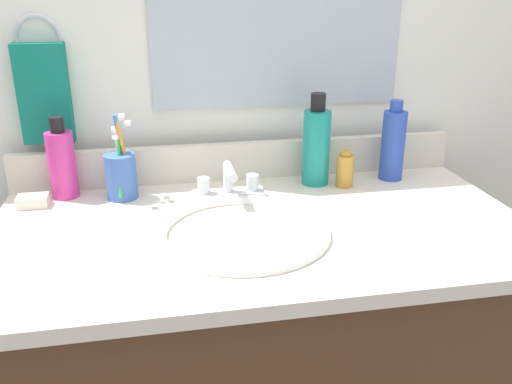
# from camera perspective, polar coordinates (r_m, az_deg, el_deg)

# --- Properties ---
(countertop) EXTENTS (1.07, 0.58, 0.03)m
(countertop) POSITION_cam_1_polar(r_m,az_deg,el_deg) (1.09, 0.73, -4.06)
(countertop) COLOR beige
(countertop) RESTS_ON vanity_cabinet
(backsplash) EXTENTS (1.07, 0.02, 0.09)m
(backsplash) POSITION_cam_1_polar(r_m,az_deg,el_deg) (1.32, -1.65, 3.32)
(backsplash) COLOR beige
(backsplash) RESTS_ON countertop
(back_wall) EXTENTS (2.17, 0.04, 1.30)m
(back_wall) POSITION_cam_1_polar(r_m,az_deg,el_deg) (1.47, -1.94, -5.35)
(back_wall) COLOR white
(back_wall) RESTS_ON ground_plane
(towel_ring) EXTENTS (0.10, 0.01, 0.10)m
(towel_ring) POSITION_cam_1_polar(r_m,az_deg,el_deg) (1.31, -22.03, 14.89)
(towel_ring) COLOR silver
(hand_towel) EXTENTS (0.11, 0.04, 0.22)m
(hand_towel) POSITION_cam_1_polar(r_m,az_deg,el_deg) (1.31, -21.44, 9.60)
(hand_towel) COLOR #147260
(sink_basin) EXTENTS (0.34, 0.34, 0.11)m
(sink_basin) POSITION_cam_1_polar(r_m,az_deg,el_deg) (1.05, -1.37, -5.91)
(sink_basin) COLOR white
(sink_basin) RESTS_ON countertop
(faucet) EXTENTS (0.16, 0.10, 0.08)m
(faucet) POSITION_cam_1_polar(r_m,az_deg,el_deg) (1.21, -2.91, 0.68)
(faucet) COLOR silver
(faucet) RESTS_ON countertop
(bottle_soap_pink) EXTENTS (0.06, 0.06, 0.18)m
(bottle_soap_pink) POSITION_cam_1_polar(r_m,az_deg,el_deg) (1.27, -19.79, 2.91)
(bottle_soap_pink) COLOR #D8338C
(bottle_soap_pink) RESTS_ON countertop
(bottle_shampoo_blue) EXTENTS (0.06, 0.06, 0.19)m
(bottle_shampoo_blue) POSITION_cam_1_polar(r_m,az_deg,el_deg) (1.35, 14.25, 4.94)
(bottle_shampoo_blue) COLOR #2D4CB2
(bottle_shampoo_blue) RESTS_ON countertop
(bottle_oil_amber) EXTENTS (0.04, 0.04, 0.09)m
(bottle_oil_amber) POSITION_cam_1_polar(r_m,az_deg,el_deg) (1.29, 9.34, 2.31)
(bottle_oil_amber) COLOR gold
(bottle_oil_amber) RESTS_ON countertop
(bottle_mouthwash_teal) EXTENTS (0.06, 0.06, 0.22)m
(bottle_mouthwash_teal) POSITION_cam_1_polar(r_m,az_deg,el_deg) (1.28, 6.38, 4.94)
(bottle_mouthwash_teal) COLOR teal
(bottle_mouthwash_teal) RESTS_ON countertop
(cup_blue_plastic) EXTENTS (0.07, 0.08, 0.19)m
(cup_blue_plastic) POSITION_cam_1_polar(r_m,az_deg,el_deg) (1.23, -14.03, 1.85)
(cup_blue_plastic) COLOR #3F66B7
(cup_blue_plastic) RESTS_ON countertop
(soap_bar) EXTENTS (0.06, 0.04, 0.02)m
(soap_bar) POSITION_cam_1_polar(r_m,az_deg,el_deg) (1.26, -22.48, -0.89)
(soap_bar) COLOR white
(soap_bar) RESTS_ON countertop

